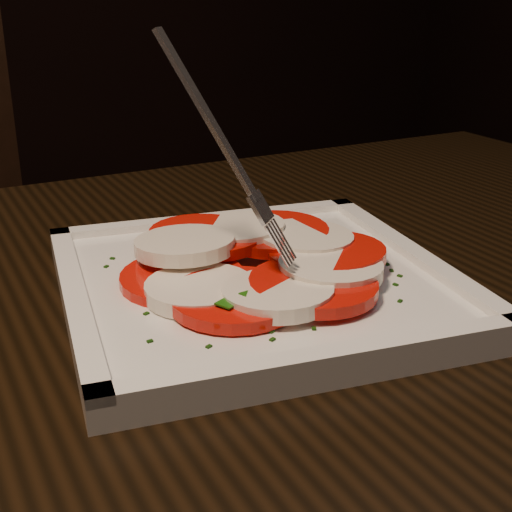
# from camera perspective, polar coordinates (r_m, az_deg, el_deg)

# --- Properties ---
(table) EXTENTS (1.22, 0.84, 0.75)m
(table) POSITION_cam_1_polar(r_m,az_deg,el_deg) (0.51, -5.42, -16.33)
(table) COLOR black
(table) RESTS_ON ground
(plate) EXTENTS (0.31, 0.31, 0.01)m
(plate) POSITION_cam_1_polar(r_m,az_deg,el_deg) (0.50, 0.00, -2.40)
(plate) COLOR white
(plate) RESTS_ON table
(caprese_salad) EXTENTS (0.21, 0.20, 0.03)m
(caprese_salad) POSITION_cam_1_polar(r_m,az_deg,el_deg) (0.49, 0.01, -0.43)
(caprese_salad) COLOR red
(caprese_salad) RESTS_ON plate
(fork) EXTENTS (0.09, 0.09, 0.14)m
(fork) POSITION_cam_1_polar(r_m,az_deg,el_deg) (0.45, -3.83, 8.71)
(fork) COLOR white
(fork) RESTS_ON caprese_salad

